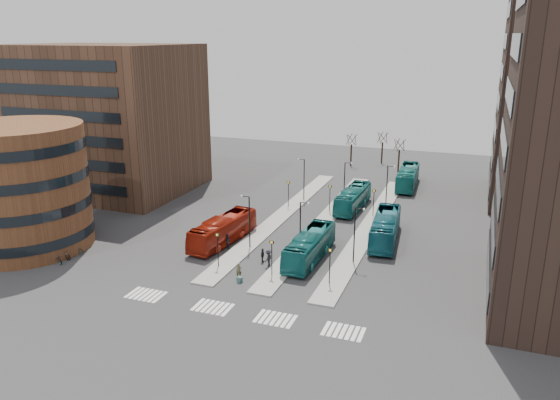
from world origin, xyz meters
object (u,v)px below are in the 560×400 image
(red_bus, at_px, (223,230))
(teal_bus_b, at_px, (353,198))
(teal_bus_d, at_px, (408,177))
(commuter_b, at_px, (263,255))
(suitcase, at_px, (240,280))
(bicycle_far, at_px, (74,250))
(bicycle_near, at_px, (57,259))
(teal_bus_c, at_px, (385,228))
(commuter_a, at_px, (227,241))
(traveller, at_px, (239,271))
(commuter_c, at_px, (268,258))
(bicycle_mid, at_px, (64,255))
(teal_bus_a, at_px, (310,246))

(red_bus, bearing_deg, teal_bus_b, 64.40)
(teal_bus_d, height_order, commuter_b, teal_bus_d)
(suitcase, bearing_deg, teal_bus_d, 96.23)
(commuter_b, bearing_deg, bicycle_far, 101.09)
(suitcase, xyz_separation_m, bicycle_near, (-20.18, -2.49, 0.21))
(red_bus, distance_m, teal_bus_b, 21.14)
(teal_bus_c, xyz_separation_m, commuter_b, (-11.21, -10.77, -0.86))
(commuter_a, xyz_separation_m, commuter_b, (5.25, -2.23, -0.09))
(teal_bus_c, height_order, commuter_a, teal_bus_c)
(commuter_b, bearing_deg, teal_bus_b, -16.32)
(traveller, distance_m, commuter_c, 4.15)
(bicycle_mid, distance_m, bicycle_far, 1.60)
(teal_bus_a, xyz_separation_m, commuter_c, (-3.56, -3.18, -0.65))
(teal_bus_d, height_order, traveller, teal_bus_d)
(teal_bus_b, height_order, teal_bus_c, teal_bus_c)
(teal_bus_a, xyz_separation_m, commuter_b, (-4.53, -2.40, -0.78))
(teal_bus_c, height_order, bicycle_far, teal_bus_c)
(teal_bus_b, xyz_separation_m, teal_bus_c, (6.35, -10.74, 0.10))
(teal_bus_c, height_order, commuter_c, teal_bus_c)
(teal_bus_a, distance_m, teal_bus_c, 10.71)
(teal_bus_c, bearing_deg, bicycle_near, -153.95)
(teal_bus_b, bearing_deg, bicycle_far, -130.99)
(red_bus, relative_size, teal_bus_d, 0.98)
(commuter_b, height_order, bicycle_near, commuter_b)
(red_bus, bearing_deg, commuter_b, -22.85)
(red_bus, distance_m, commuter_c, 8.62)
(teal_bus_a, bearing_deg, commuter_c, -137.04)
(teal_bus_d, bearing_deg, teal_bus_c, -90.56)
(commuter_c, distance_m, bicycle_mid, 22.24)
(teal_bus_b, bearing_deg, bicycle_near, -128.37)
(commuter_a, distance_m, bicycle_far, 16.93)
(bicycle_mid, bearing_deg, teal_bus_b, -42.68)
(traveller, relative_size, commuter_a, 0.93)
(commuter_b, bearing_deg, red_bus, 56.93)
(bicycle_near, bearing_deg, traveller, -59.53)
(teal_bus_d, bearing_deg, commuter_c, -106.85)
(traveller, bearing_deg, commuter_b, 53.37)
(red_bus, xyz_separation_m, teal_bus_a, (10.94, -1.23, -0.03))
(commuter_a, relative_size, commuter_b, 1.11)
(traveller, relative_size, commuter_b, 1.03)
(teal_bus_a, relative_size, teal_bus_b, 1.02)
(commuter_a, distance_m, bicycle_near, 18.24)
(teal_bus_d, bearing_deg, bicycle_near, -127.51)
(teal_bus_c, relative_size, commuter_c, 6.52)
(bicycle_far, bearing_deg, commuter_a, -87.71)
(suitcase, bearing_deg, commuter_c, 96.48)
(teal_bus_c, height_order, bicycle_near, teal_bus_c)
(suitcase, relative_size, teal_bus_a, 0.05)
(teal_bus_d, xyz_separation_m, bicycle_mid, (-30.84, -42.75, -1.09))
(suitcase, bearing_deg, traveller, 140.10)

